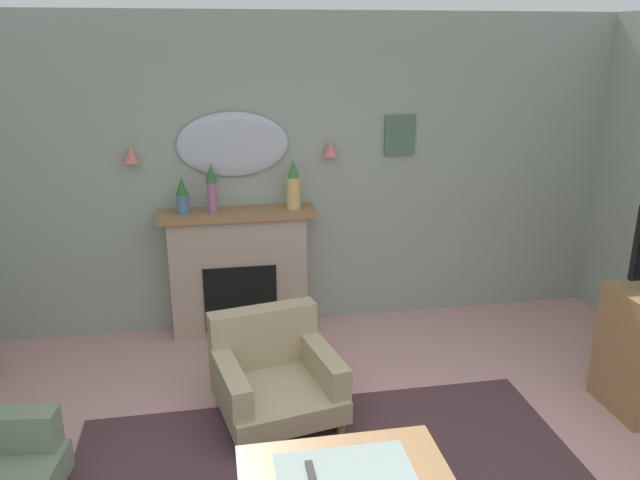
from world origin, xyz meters
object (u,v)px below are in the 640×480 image
at_px(fireplace, 239,273).
at_px(framed_picture, 400,135).
at_px(wall_sconce_left, 131,154).
at_px(mantel_vase_left, 212,186).
at_px(tv_remote, 311,472).
at_px(armchair_by_coffee_table, 274,373).
at_px(mantel_vase_right, 293,186).
at_px(mantel_vase_centre, 182,196).
at_px(wall_sconce_right, 330,148).
at_px(coffee_table, 344,478).
at_px(wall_mirror, 233,144).

distance_m(fireplace, framed_picture, 1.91).
xyz_separation_m(wall_sconce_left, framed_picture, (2.35, 0.06, 0.09)).
xyz_separation_m(mantel_vase_left, tv_remote, (0.42, -2.59, -0.94)).
bearing_deg(armchair_by_coffee_table, mantel_vase_right, 75.57).
relative_size(mantel_vase_centre, tv_remote, 2.01).
xyz_separation_m(mantel_vase_centre, framed_picture, (1.95, 0.18, 0.44)).
bearing_deg(wall_sconce_right, framed_picture, 5.27).
relative_size(wall_sconce_right, armchair_by_coffee_table, 0.15).
relative_size(wall_sconce_right, framed_picture, 0.39).
xyz_separation_m(fireplace, coffee_table, (0.40, -2.61, -0.19)).
xyz_separation_m(mantel_vase_right, wall_mirror, (-0.50, 0.17, 0.35)).
height_order(mantel_vase_centre, armchair_by_coffee_table, mantel_vase_centre).
relative_size(fireplace, wall_mirror, 1.42).
distance_m(mantel_vase_centre, framed_picture, 2.01).
height_order(wall_sconce_right, coffee_table, wall_sconce_right).
distance_m(mantel_vase_left, wall_sconce_left, 0.71).
distance_m(wall_sconce_left, armchair_by_coffee_table, 2.21).
relative_size(mantel_vase_centre, mantel_vase_left, 0.75).
height_order(mantel_vase_right, armchair_by_coffee_table, mantel_vase_right).
relative_size(framed_picture, armchair_by_coffee_table, 0.37).
height_order(fireplace, mantel_vase_centre, mantel_vase_centre).
height_order(wall_sconce_right, tv_remote, wall_sconce_right).
bearing_deg(mantel_vase_right, tv_remote, -96.12).
height_order(mantel_vase_right, wall_sconce_left, wall_sconce_left).
bearing_deg(wall_sconce_left, wall_mirror, 3.37).
bearing_deg(coffee_table, armchair_by_coffee_table, 100.44).
bearing_deg(framed_picture, coffee_table, -111.73).
relative_size(mantel_vase_centre, wall_sconce_left, 2.30).
bearing_deg(wall_sconce_right, mantel_vase_centre, -174.73).
height_order(framed_picture, tv_remote, framed_picture).
height_order(mantel_vase_right, framed_picture, framed_picture).
bearing_deg(mantel_vase_centre, fireplace, 3.60).
xyz_separation_m(mantel_vase_left, wall_sconce_right, (1.05, 0.12, 0.27)).
height_order(framed_picture, coffee_table, framed_picture).
distance_m(wall_mirror, wall_sconce_right, 0.85).
relative_size(wall_sconce_left, wall_sconce_right, 1.00).
xyz_separation_m(fireplace, framed_picture, (1.50, 0.15, 1.18)).
relative_size(fireplace, framed_picture, 3.78).
height_order(fireplace, wall_sconce_right, wall_sconce_right).
height_order(mantel_vase_left, coffee_table, mantel_vase_left).
bearing_deg(mantel_vase_left, wall_mirror, 40.36).
xyz_separation_m(mantel_vase_centre, coffee_table, (0.85, -2.59, -0.93)).
height_order(mantel_vase_left, armchair_by_coffee_table, mantel_vase_left).
height_order(wall_mirror, tv_remote, wall_mirror).
xyz_separation_m(wall_mirror, wall_sconce_right, (0.85, -0.05, -0.05)).
bearing_deg(wall_sconce_right, coffee_table, -99.49).
bearing_deg(wall_sconce_right, tv_remote, -103.04).
bearing_deg(wall_mirror, framed_picture, 0.38).
relative_size(mantel_vase_centre, mantel_vase_right, 0.74).
height_order(mantel_vase_left, mantel_vase_right, mantel_vase_right).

